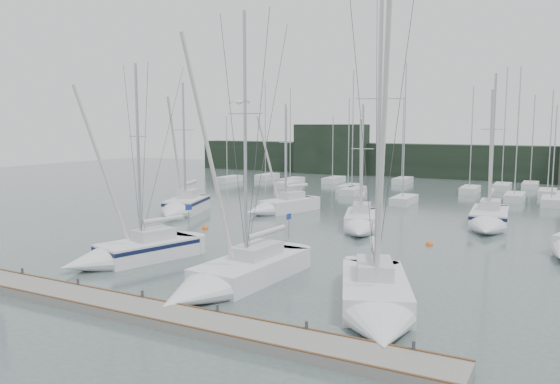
# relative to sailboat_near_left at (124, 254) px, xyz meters

# --- Properties ---
(ground) EXTENTS (160.00, 160.00, 0.00)m
(ground) POSITION_rel_sailboat_near_left_xyz_m (8.08, -1.10, -0.55)
(ground) COLOR #4C5C59
(ground) RESTS_ON ground
(dock) EXTENTS (24.00, 2.00, 0.40)m
(dock) POSITION_rel_sailboat_near_left_xyz_m (8.08, -6.10, -0.35)
(dock) COLOR slate
(dock) RESTS_ON ground
(far_treeline) EXTENTS (90.00, 4.00, 5.00)m
(far_treeline) POSITION_rel_sailboat_near_left_xyz_m (8.08, 60.90, 1.95)
(far_treeline) COLOR black
(far_treeline) RESTS_ON ground
(far_building_left) EXTENTS (12.00, 3.00, 8.00)m
(far_building_left) POSITION_rel_sailboat_near_left_xyz_m (-11.92, 58.90, 3.45)
(far_building_left) COLOR black
(far_building_left) RESTS_ON ground
(mast_forest) EXTENTS (58.66, 25.06, 14.88)m
(mast_forest) POSITION_rel_sailboat_near_left_xyz_m (9.72, 41.46, -0.06)
(mast_forest) COLOR white
(mast_forest) RESTS_ON ground
(sailboat_near_left) EXTENTS (4.94, 8.59, 12.33)m
(sailboat_near_left) POSITION_rel_sailboat_near_left_xyz_m (0.00, 0.00, 0.00)
(sailboat_near_left) COLOR white
(sailboat_near_left) RESTS_ON ground
(sailboat_near_center) EXTENTS (3.56, 10.65, 14.48)m
(sailboat_near_center) POSITION_rel_sailboat_near_left_xyz_m (7.98, -1.43, -0.04)
(sailboat_near_center) COLOR white
(sailboat_near_center) RESTS_ON ground
(sailboat_near_right) EXTENTS (6.06, 9.74, 15.32)m
(sailboat_near_right) POSITION_rel_sailboat_near_left_xyz_m (15.70, -1.74, -0.00)
(sailboat_near_right) COLOR white
(sailboat_near_right) RESTS_ON ground
(sailboat_mid_a) EXTENTS (5.09, 8.49, 12.49)m
(sailboat_mid_a) POSITION_rel_sailboat_near_left_xyz_m (-7.88, 15.31, 0.10)
(sailboat_mid_a) COLOR white
(sailboat_mid_a) RESTS_ON ground
(sailboat_mid_b) EXTENTS (4.68, 8.14, 10.58)m
(sailboat_mid_b) POSITION_rel_sailboat_near_left_xyz_m (-0.81, 20.04, -0.01)
(sailboat_mid_b) COLOR white
(sailboat_mid_b) RESTS_ON ground
(sailboat_mid_c) EXTENTS (4.54, 7.98, 10.20)m
(sailboat_mid_c) POSITION_rel_sailboat_near_left_xyz_m (8.80, 15.45, 0.01)
(sailboat_mid_c) COLOR white
(sailboat_mid_c) RESTS_ON ground
(sailboat_mid_d) EXTENTS (3.39, 9.06, 12.73)m
(sailboat_mid_d) POSITION_rel_sailboat_near_left_xyz_m (17.09, 21.09, 0.07)
(sailboat_mid_d) COLOR white
(sailboat_mid_d) RESTS_ON ground
(buoy_b) EXTENTS (0.50, 0.50, 0.50)m
(buoy_b) POSITION_rel_sailboat_near_left_xyz_m (14.43, 13.19, -0.55)
(buoy_b) COLOR #E55514
(buoy_b) RESTS_ON ground
(buoy_c) EXTENTS (0.52, 0.52, 0.52)m
(buoy_c) POSITION_rel_sailboat_near_left_xyz_m (-2.09, 10.84, -0.55)
(buoy_c) COLOR #E55514
(buoy_c) RESTS_ON ground
(seagull) EXTENTS (0.94, 0.42, 0.19)m
(seagull) POSITION_rel_sailboat_near_left_xyz_m (9.47, -2.41, 8.38)
(seagull) COLOR white
(seagull) RESTS_ON ground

